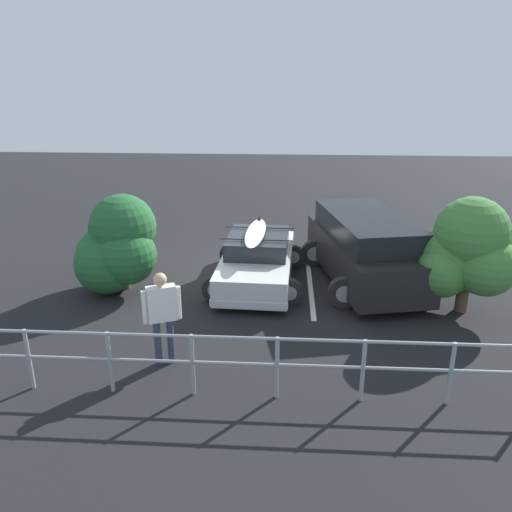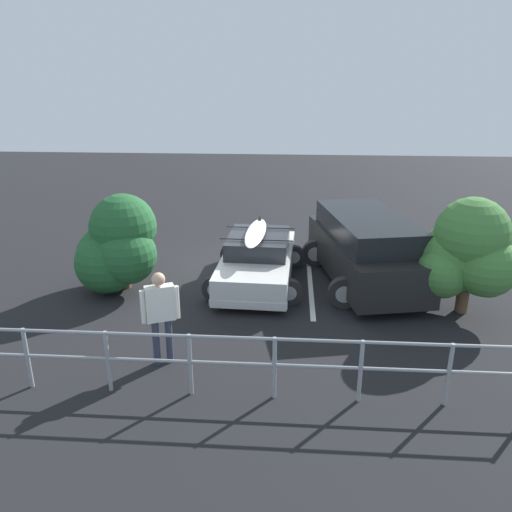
{
  "view_description": "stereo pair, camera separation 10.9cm",
  "coord_description": "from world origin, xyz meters",
  "px_view_note": "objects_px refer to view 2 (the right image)",
  "views": [
    {
      "loc": [
        -1.41,
        12.75,
        5.05
      ],
      "look_at": [
        -0.72,
        1.39,
        0.95
      ],
      "focal_mm": 35.0,
      "sensor_mm": 36.0,
      "label": 1
    },
    {
      "loc": [
        -1.52,
        12.75,
        5.05
      ],
      "look_at": [
        -0.72,
        1.39,
        0.95
      ],
      "focal_mm": 35.0,
      "sensor_mm": 36.0,
      "label": 2
    }
  ],
  "objects_px": {
    "sedan_car": "(258,260)",
    "bush_near_right": "(466,255)",
    "suv_car": "(365,248)",
    "person_bystander": "(161,310)",
    "bush_near_left": "(116,247)"
  },
  "relations": [
    {
      "from": "suv_car",
      "to": "bush_near_right",
      "type": "relative_size",
      "value": 1.86
    },
    {
      "from": "suv_car",
      "to": "bush_near_left",
      "type": "bearing_deg",
      "value": 8.63
    },
    {
      "from": "sedan_car",
      "to": "bush_near_left",
      "type": "distance_m",
      "value": 3.53
    },
    {
      "from": "sedan_car",
      "to": "bush_near_right",
      "type": "relative_size",
      "value": 1.52
    },
    {
      "from": "person_bystander",
      "to": "suv_car",
      "type": "bearing_deg",
      "value": -135.24
    },
    {
      "from": "sedan_car",
      "to": "person_bystander",
      "type": "bearing_deg",
      "value": 69.53
    },
    {
      "from": "suv_car",
      "to": "bush_near_right",
      "type": "distance_m",
      "value": 2.55
    },
    {
      "from": "sedan_car",
      "to": "person_bystander",
      "type": "height_order",
      "value": "person_bystander"
    },
    {
      "from": "bush_near_left",
      "to": "bush_near_right",
      "type": "relative_size",
      "value": 0.91
    },
    {
      "from": "suv_car",
      "to": "person_bystander",
      "type": "xyz_separation_m",
      "value": [
        4.23,
        4.19,
        0.16
      ]
    },
    {
      "from": "person_bystander",
      "to": "bush_near_right",
      "type": "distance_m",
      "value": 6.68
    },
    {
      "from": "person_bystander",
      "to": "bush_near_right",
      "type": "relative_size",
      "value": 0.68
    },
    {
      "from": "bush_near_right",
      "to": "sedan_car",
      "type": "bearing_deg",
      "value": -16.85
    },
    {
      "from": "sedan_car",
      "to": "suv_car",
      "type": "relative_size",
      "value": 0.82
    },
    {
      "from": "bush_near_left",
      "to": "bush_near_right",
      "type": "distance_m",
      "value": 8.1
    }
  ]
}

